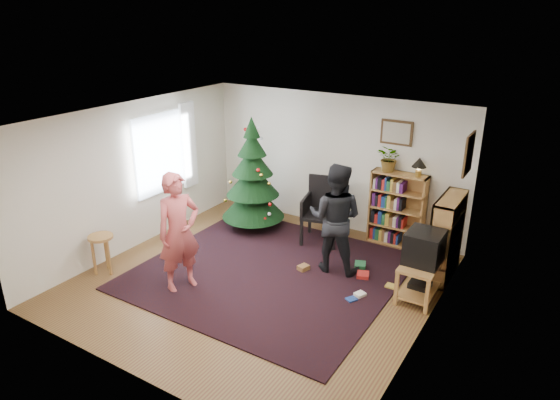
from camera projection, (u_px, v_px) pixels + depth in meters
The scene contains 23 objects.
floor at pixel (259, 280), 7.64m from camera, with size 5.00×5.00×0.00m, color brown.
ceiling at pixel (256, 119), 6.74m from camera, with size 5.00×5.00×0.00m, color white.
wall_back at pixel (334, 162), 9.17m from camera, with size 5.00×0.02×2.50m, color silver.
wall_front at pixel (123, 279), 5.20m from camera, with size 5.00×0.02×2.50m, color silver.
wall_left at pixel (135, 176), 8.41m from camera, with size 0.02×5.00×2.50m, color silver.
wall_right at pixel (430, 245), 5.96m from camera, with size 0.02×5.00×2.50m, color silver.
rug at pixel (269, 271), 7.87m from camera, with size 3.80×3.60×0.02m, color black.
window_pane at pixel (160, 154), 8.79m from camera, with size 0.04×1.20×1.40m, color silver.
curtain at pixel (189, 145), 9.32m from camera, with size 0.06×0.35×1.60m, color white.
picture_back at pixel (397, 133), 8.33m from camera, with size 0.55×0.03×0.42m.
picture_right at pixel (469, 154), 7.11m from camera, with size 0.03×0.50×0.60m.
christmas_tree at pixel (253, 183), 9.18m from camera, with size 1.17×1.17×2.12m.
bookshelf_back at pixel (397, 208), 8.61m from camera, with size 0.95×0.30×1.30m.
bookshelf_right at pixel (446, 236), 7.55m from camera, with size 0.30×0.95×1.30m.
tv_stand at pixel (421, 276), 7.12m from camera, with size 0.49×0.88×0.55m.
crt_tv at pixel (424, 247), 6.96m from camera, with size 0.49×0.53×0.46m.
armchair at pixel (325, 207), 8.78m from camera, with size 0.76×0.77×1.15m.
stool at pixel (101, 244), 7.69m from camera, with size 0.38×0.38×0.63m.
person_standing at pixel (179, 232), 7.14m from camera, with size 0.65×0.43×1.79m, color #BA4A4A.
person_by_chair at pixel (335, 218), 7.65m from camera, with size 0.85×0.66×1.76m, color black.
potted_plant at pixel (390, 158), 8.39m from camera, with size 0.41×0.36×0.46m, color gray.
table_lamp at pixel (419, 164), 8.15m from camera, with size 0.24×0.24×0.32m.
floor_clutter at pixel (354, 281), 7.54m from camera, with size 1.56×1.16×0.08m.
Camera 1 is at (3.80, -5.51, 3.90)m, focal length 32.00 mm.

